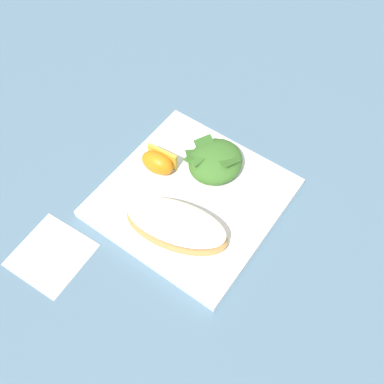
# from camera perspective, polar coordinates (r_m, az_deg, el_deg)

# --- Properties ---
(ground) EXTENTS (3.00, 3.00, 0.00)m
(ground) POSITION_cam_1_polar(r_m,az_deg,el_deg) (0.76, 0.00, -1.06)
(ground) COLOR slate
(white_plate) EXTENTS (0.28, 0.28, 0.02)m
(white_plate) POSITION_cam_1_polar(r_m,az_deg,el_deg) (0.76, 0.00, -0.74)
(white_plate) COLOR white
(white_plate) RESTS_ON ground
(cheesy_pizza_bread) EXTENTS (0.12, 0.18, 0.04)m
(cheesy_pizza_bread) POSITION_cam_1_polar(r_m,az_deg,el_deg) (0.70, -2.02, -4.39)
(cheesy_pizza_bread) COLOR tan
(cheesy_pizza_bread) RESTS_ON white_plate
(green_salad_pile) EXTENTS (0.10, 0.10, 0.05)m
(green_salad_pile) POSITION_cam_1_polar(r_m,az_deg,el_deg) (0.77, 2.72, 4.10)
(green_salad_pile) COLOR #3D7028
(green_salad_pile) RESTS_ON white_plate
(orange_wedge_front) EXTENTS (0.04, 0.06, 0.04)m
(orange_wedge_front) POSITION_cam_1_polar(r_m,az_deg,el_deg) (0.77, -4.37, 3.84)
(orange_wedge_front) COLOR orange
(orange_wedge_front) RESTS_ON white_plate
(paper_napkin) EXTENTS (0.12, 0.12, 0.00)m
(paper_napkin) POSITION_cam_1_polar(r_m,az_deg,el_deg) (0.75, -17.58, -7.64)
(paper_napkin) COLOR white
(paper_napkin) RESTS_ON ground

